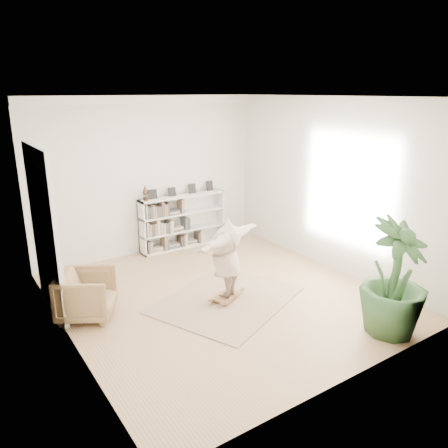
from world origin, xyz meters
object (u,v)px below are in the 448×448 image
object	(u,v)px
armchair	(87,295)
person	(227,256)
rocker_board	(227,297)
bookshelf	(183,222)
houseplant	(395,279)

from	to	relation	value
armchair	person	size ratio (longest dim) A/B	0.49
rocker_board	person	xyz separation A→B (m)	(0.00, 0.00, 0.80)
rocker_board	bookshelf	bearing A→B (deg)	52.96
rocker_board	houseplant	world-z (taller)	houseplant
rocker_board	person	bearing A→B (deg)	-23.11
armchair	person	xyz separation A→B (m)	(2.30, -0.82, 0.47)
bookshelf	armchair	bearing A→B (deg)	-144.23
bookshelf	person	bearing A→B (deg)	-103.93
person	houseplant	size ratio (longest dim) A/B	0.98
bookshelf	person	size ratio (longest dim) A/B	1.22
bookshelf	rocker_board	bearing A→B (deg)	-103.93
armchair	houseplant	bearing A→B (deg)	-97.85
rocker_board	armchair	bearing A→B (deg)	137.21
bookshelf	person	xyz separation A→B (m)	(-0.75, -3.01, 0.24)
armchair	person	distance (m)	2.48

